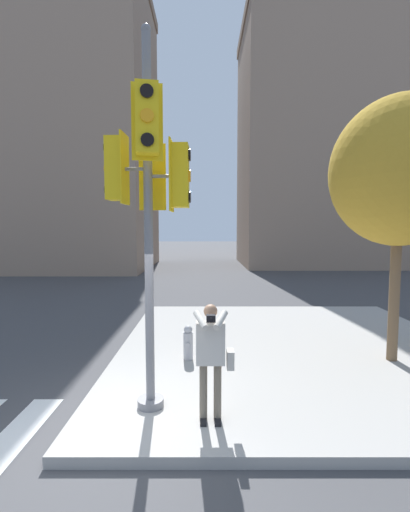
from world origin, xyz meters
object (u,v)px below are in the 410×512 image
object	(u,v)px
traffic_signal_pole	(150,186)
fire_hydrant	(189,343)
street_tree	(400,172)
person_photographer	(212,352)

from	to	relation	value
traffic_signal_pole	fire_hydrant	world-z (taller)	traffic_signal_pole
street_tree	fire_hydrant	size ratio (longest dim) A/B	7.45
person_photographer	fire_hydrant	bearing A→B (deg)	100.91
traffic_signal_pole	fire_hydrant	xyz separation A→B (m)	(0.46, 1.90, -2.98)
person_photographer	street_tree	world-z (taller)	street_tree
traffic_signal_pole	fire_hydrant	distance (m)	3.57
person_photographer	fire_hydrant	distance (m)	2.43
traffic_signal_pole	fire_hydrant	bearing A→B (deg)	76.32
traffic_signal_pole	street_tree	distance (m)	5.08
fire_hydrant	street_tree	bearing A→B (deg)	-0.51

